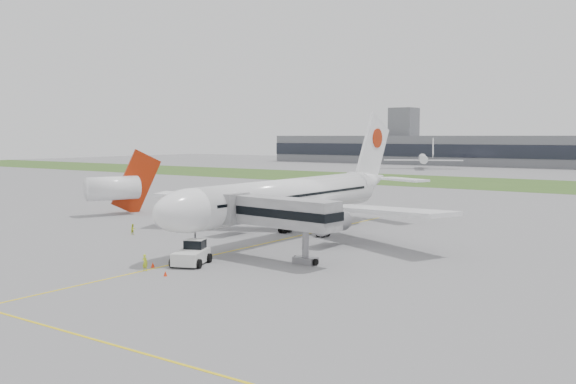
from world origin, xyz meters
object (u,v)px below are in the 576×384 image
Objects in this scene: pushback_tug at (192,253)px; neighbor_aircraft at (116,187)px; airliner at (295,196)px; jet_bridge at (273,212)px; ground_crew_near at (145,262)px.

pushback_tug is 48.57m from neighbor_aircraft.
neighbor_aircraft is at bearing 126.09° from pushback_tug.
airliner reaches higher than neighbor_aircraft.
jet_bridge is (7.49, -15.16, -0.29)m from airliner.
jet_bridge is 50.68m from neighbor_aircraft.
ground_crew_near is (-7.36, -12.30, -4.51)m from jet_bridge.
pushback_tug is 3.27× the size of ground_crew_near.
pushback_tug is at bearing -85.63° from airliner.
pushback_tug is at bearing -115.28° from ground_crew_near.
jet_bridge is 1.06× the size of neighbor_aircraft.
airliner is 3.61× the size of neighbor_aircraft.
ground_crew_near is (-1.57, -5.31, -0.31)m from pushback_tug.
pushback_tug is 0.36× the size of jet_bridge.
neighbor_aircraft reaches higher than ground_crew_near.
neighbor_aircraft is (-40.16, 29.88, 3.93)m from ground_crew_near.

